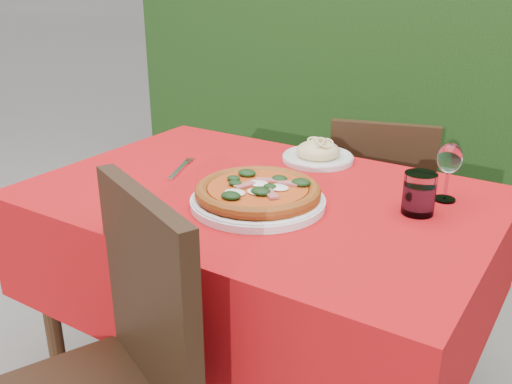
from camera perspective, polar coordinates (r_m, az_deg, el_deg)
The scene contains 9 objects.
hedge at distance 2.93m, azimuth 17.26°, elevation 12.63°, with size 3.20×0.55×1.78m.
dining_table at distance 1.65m, azimuth 0.36°, elevation -4.85°, with size 1.26×0.86×0.75m.
chair_near at distance 1.32m, azimuth -14.42°, elevation -17.08°, with size 0.55×0.55×0.92m.
chair_far at distance 2.23m, azimuth 12.31°, elevation -1.49°, with size 0.46×0.46×0.83m.
pizza_plate at distance 1.49m, azimuth 0.19°, elevation -0.25°, with size 0.35×0.35×0.07m.
pasta_plate at distance 1.84m, azimuth 6.22°, elevation 3.81°, with size 0.23×0.23×0.06m.
water_glass at distance 1.49m, azimuth 15.97°, elevation -0.34°, with size 0.08×0.08×0.11m.
wine_glass at distance 1.57m, azimuth 18.78°, elevation 2.97°, with size 0.07×0.07×0.16m.
fork at distance 1.76m, azimuth -7.75°, elevation 2.15°, with size 0.03×0.22×0.01m, color silver.
Camera 1 is at (0.79, -1.25, 1.34)m, focal length 40.00 mm.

